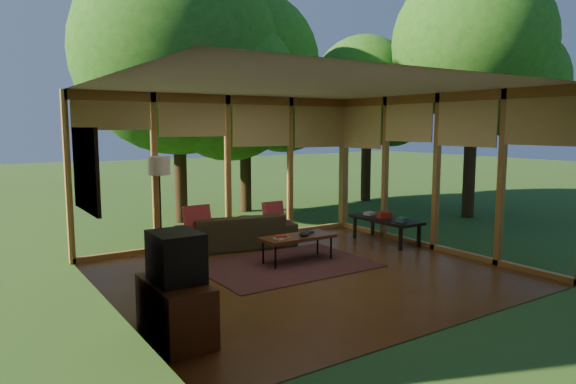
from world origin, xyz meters
TOP-DOWN VIEW (x-y plane):
  - floor at (0.00, 0.00)m, footprint 5.50×5.50m
  - ceiling at (0.00, 0.00)m, footprint 5.50×5.50m
  - wall_left at (-2.75, 0.00)m, footprint 0.04×5.00m
  - wall_front at (0.00, -2.50)m, footprint 5.50×0.04m
  - window_wall_back at (0.00, 2.50)m, footprint 5.50×0.12m
  - window_wall_right at (2.75, 0.00)m, footprint 0.12×5.00m
  - exterior_lawn at (8.00, 8.00)m, footprint 40.00×40.00m
  - tree_nw at (0.06, 5.01)m, footprint 4.50×4.50m
  - tree_ne at (2.01, 5.54)m, footprint 3.83×3.83m
  - tree_se at (5.89, 1.77)m, footprint 3.63×3.63m
  - tree_far at (5.73, 5.23)m, footprint 2.87×2.87m
  - rug at (-0.02, 0.53)m, footprint 2.58×1.82m
  - sofa at (-0.11, 2.00)m, footprint 2.19×1.19m
  - pillow_left at (-0.86, 1.95)m, footprint 0.44×0.24m
  - pillow_right at (0.64, 1.95)m, footprint 0.38×0.21m
  - ct_book_lower at (-0.10, 0.55)m, footprint 0.23×0.19m
  - ct_book_upper at (-0.10, 0.55)m, footprint 0.18×0.15m
  - ct_book_side at (0.50, 0.68)m, footprint 0.22×0.19m
  - ct_bowl at (0.30, 0.50)m, footprint 0.16×0.16m
  - media_cabinet at (-2.47, -1.17)m, footprint 0.50×1.00m
  - television at (-2.45, -1.17)m, footprint 0.45×0.55m
  - console_book_a at (2.40, 0.44)m, footprint 0.23×0.20m
  - console_book_b at (2.40, 0.89)m, footprint 0.28×0.24m
  - console_book_c at (2.40, 1.29)m, footprint 0.23×0.19m
  - floor_lamp at (-1.40, 2.21)m, footprint 0.36×0.36m
  - coffee_table at (0.25, 0.60)m, footprint 1.20×0.50m
  - side_console at (2.40, 0.84)m, footprint 0.60×1.40m
  - wall_painting at (-2.71, 1.40)m, footprint 0.06×1.35m

SIDE VIEW (x-z plane):
  - exterior_lawn at x=8.00m, z-range -0.01..-0.01m
  - floor at x=0.00m, z-range 0.00..0.00m
  - rug at x=-0.02m, z-range 0.00..0.01m
  - media_cabinet at x=-2.47m, z-range 0.00..0.60m
  - sofa at x=-0.11m, z-range 0.00..0.60m
  - coffee_table at x=0.25m, z-range 0.18..0.60m
  - side_console at x=2.40m, z-range 0.18..0.64m
  - ct_book_side at x=0.50m, z-range 0.42..0.45m
  - ct_book_lower at x=-0.10m, z-range 0.42..0.45m
  - ct_bowl at x=0.30m, z-range 0.42..0.50m
  - ct_book_upper at x=-0.10m, z-range 0.45..0.48m
  - console_book_c at x=2.40m, z-range 0.46..0.51m
  - console_book_a at x=2.40m, z-range 0.46..0.53m
  - console_book_b at x=2.40m, z-range 0.46..0.57m
  - pillow_right at x=0.64m, z-range 0.37..0.77m
  - pillow_left at x=-0.86m, z-range 0.37..0.83m
  - television at x=-2.45m, z-range 0.60..1.10m
  - wall_left at x=-2.75m, z-range 0.00..2.70m
  - wall_front at x=0.00m, z-range 0.00..2.70m
  - window_wall_back at x=0.00m, z-range 0.00..2.70m
  - window_wall_right at x=2.75m, z-range 0.00..2.70m
  - floor_lamp at x=-1.40m, z-range 0.58..2.23m
  - wall_painting at x=-2.71m, z-range 0.98..2.12m
  - ceiling at x=0.00m, z-range 2.70..2.70m
  - tree_far at x=5.73m, z-range 0.90..5.61m
  - tree_ne at x=2.01m, z-range 0.84..6.37m
  - tree_nw at x=0.06m, z-range 0.75..6.77m
  - tree_se at x=5.89m, z-range 1.10..6.94m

